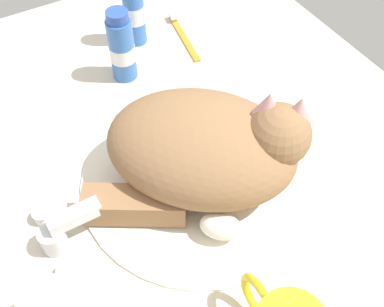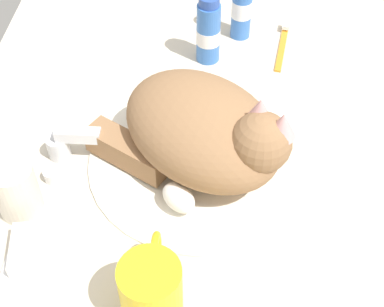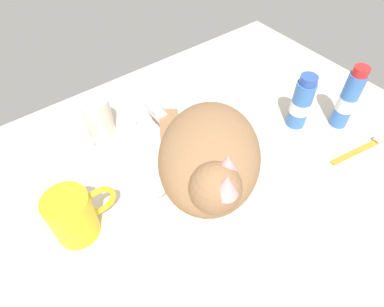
{
  "view_description": "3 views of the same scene",
  "coord_description": "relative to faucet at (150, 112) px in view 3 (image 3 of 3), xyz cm",
  "views": [
    {
      "loc": [
        -34.72,
        21.49,
        56.51
      ],
      "look_at": [
        0.52,
        1.14,
        6.01
      ],
      "focal_mm": 43.43,
      "sensor_mm": 36.0,
      "label": 1
    },
    {
      "loc": [
        -57.72,
        -1.93,
        64.19
      ],
      "look_at": [
        -2.46,
        1.31,
        4.33
      ],
      "focal_mm": 50.93,
      "sensor_mm": 36.0,
      "label": 2
    },
    {
      "loc": [
        -26.87,
        -29.84,
        53.46
      ],
      "look_at": [
        -1.25,
        3.78,
        4.9
      ],
      "focal_mm": 30.42,
      "sensor_mm": 36.0,
      "label": 3
    }
  ],
  "objects": [
    {
      "name": "ground_plane",
      "position": [
        0.0,
        -21.61,
        -3.88
      ],
      "size": [
        110.0,
        82.5,
        3.0
      ],
      "primitive_type": "cube",
      "color": "beige"
    },
    {
      "name": "sink_basin",
      "position": [
        0.0,
        -21.61,
        -1.91
      ],
      "size": [
        35.57,
        35.57,
        0.94
      ],
      "primitive_type": "cylinder",
      "color": "white",
      "rests_on": "ground_plane"
    },
    {
      "name": "faucet",
      "position": [
        0.0,
        0.0,
        0.0
      ],
      "size": [
        12.69,
        8.85,
        5.75
      ],
      "color": "silver",
      "rests_on": "ground_plane"
    },
    {
      "name": "cat",
      "position": [
        -0.79,
        -22.19,
        5.13
      ],
      "size": [
        32.22,
        34.67,
        15.46
      ],
      "color": "#936B47",
      "rests_on": "sink_basin"
    },
    {
      "name": "coffee_mug",
      "position": [
        -25.71,
        -16.78,
        2.55
      ],
      "size": [
        12.11,
        7.64,
        9.87
      ],
      "color": "yellow",
      "rests_on": "ground_plane"
    },
    {
      "name": "rinse_cup",
      "position": [
        -11.0,
        4.03,
        2.01
      ],
      "size": [
        6.27,
        6.27,
        8.78
      ],
      "color": "silver",
      "rests_on": "ground_plane"
    },
    {
      "name": "soap_dish",
      "position": [
        -19.1,
        0.5,
        -1.78
      ],
      "size": [
        9.0,
        6.4,
        1.2
      ],
      "primitive_type": "cube",
      "color": "white",
      "rests_on": "ground_plane"
    },
    {
      "name": "soap_bar",
      "position": [
        -19.1,
        0.5,
        -0.12
      ],
      "size": [
        8.1,
        5.93,
        2.14
      ],
      "primitive_type": "cube",
      "rotation": [
        0.0,
        0.0,
        0.16
      ],
      "color": "white",
      "rests_on": "soap_dish"
    },
    {
      "name": "toothpaste_bottle",
      "position": [
        26.53,
        -21.41,
        3.81
      ],
      "size": [
        4.47,
        4.47,
        13.3
      ],
      "color": "#3870C6",
      "rests_on": "ground_plane"
    },
    {
      "name": "mouthwash_bottle",
      "position": [
        34.51,
        -27.75,
        4.9
      ],
      "size": [
        3.96,
        3.96,
        15.54
      ],
      "color": "#3870C6",
      "rests_on": "ground_plane"
    },
    {
      "name": "toothbrush",
      "position": [
        31.42,
        -36.13,
        -1.86
      ],
      "size": [
        14.95,
        3.74,
        1.6
      ],
      "color": "orange",
      "rests_on": "ground_plane"
    }
  ]
}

